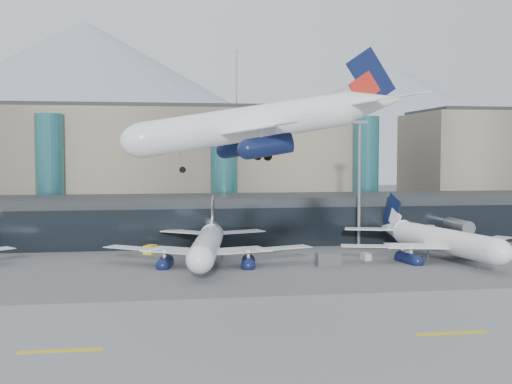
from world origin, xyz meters
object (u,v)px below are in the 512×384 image
veh_b (150,249)px  veh_c (328,259)px  jet_parked_right (431,232)px  veh_e (481,249)px  veh_d (409,246)px  lightmast_mid (359,176)px  hero_jet (277,112)px  jet_parked_mid (208,237)px  veh_g (366,257)px

veh_b → veh_c: 34.94m
jet_parked_right → veh_e: size_ratio=12.08×
veh_d → jet_parked_right: bearing=-117.7°
lightmast_mid → veh_d: (8.22, -6.53, -13.55)m
hero_jet → veh_d: size_ratio=10.97×
lightmast_mid → veh_d: 17.14m
hero_jet → jet_parked_mid: (-4.58, 40.18, -18.99)m
hero_jet → jet_parked_mid: bearing=91.8°
jet_parked_mid → lightmast_mid: bearing=-55.8°
lightmast_mid → jet_parked_mid: bearing=-154.2°
jet_parked_mid → veh_d: 41.46m
lightmast_mid → veh_c: size_ratio=6.30×
veh_d → jet_parked_mid: bearing=160.8°
veh_e → veh_g: bearing=-174.7°
veh_b → veh_e: size_ratio=0.87×
jet_parked_right → veh_g: (-12.92, -1.38, -4.10)m
jet_parked_mid → veh_b: bearing=48.6°
veh_b → veh_d: (50.39, -2.99, 0.06)m
hero_jet → lightmast_mid: bearing=59.0°
veh_d → veh_g: bearing=-171.7°
jet_parked_mid → veh_b: 16.09m
lightmast_mid → hero_jet: (-27.50, -55.67, 9.18)m
jet_parked_mid → veh_e: jet_parked_mid is taller
lightmast_mid → veh_g: bearing=-103.6°
veh_c → veh_g: size_ratio=1.92×
jet_parked_right → veh_c: size_ratio=9.54×
veh_c → veh_g: 9.56m
lightmast_mid → veh_b: size_ratio=9.18×
veh_b → veh_e: (62.14, -9.44, 0.10)m
veh_b → veh_c: veh_c is taller
jet_parked_mid → veh_g: 28.33m
veh_g → lightmast_mid: bearing=159.6°
veh_d → hero_jet: bearing=-157.7°
hero_jet → veh_c: (15.20, 33.99, -22.47)m
veh_b → hero_jet: bearing=-139.7°
hero_jet → veh_c: 43.49m
lightmast_mid → veh_g: size_ratio=12.09×
veh_e → veh_b: bearing=167.6°
jet_parked_right → veh_g: bearing=85.0°
veh_b → veh_d: size_ratio=0.92×
jet_parked_mid → hero_jet: bearing=-165.1°
lightmast_mid → veh_c: lightmast_mid is taller
hero_jet → veh_d: hero_jet is taller
veh_d → lightmast_mid: bearing=109.8°
hero_jet → veh_c: bearing=61.2°
veh_c → veh_d: (20.53, 15.15, -0.26)m
jet_parked_mid → veh_b: (-10.08, 11.94, -3.80)m
veh_d → veh_c: bearing=-175.3°
jet_parked_mid → veh_g: size_ratio=17.75×
jet_parked_mid → veh_e: size_ratio=11.73×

